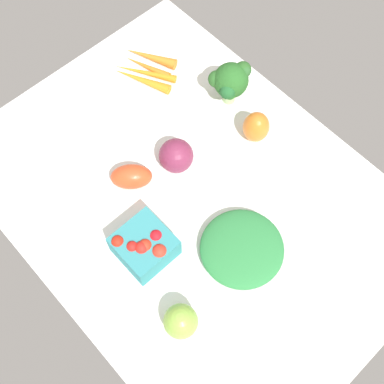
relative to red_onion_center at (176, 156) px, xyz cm
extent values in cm
cube|color=white|center=(-8.79, 3.02, -5.14)|extent=(104.00, 76.00, 2.00)
sphere|color=#802B4B|center=(0.00, 0.00, 0.00)|extent=(8.29, 8.29, 8.29)
sphere|color=#8EBE46|center=(-29.31, 25.15, -0.54)|extent=(7.21, 7.21, 7.21)
ellipsoid|color=orange|center=(-7.28, -19.61, 0.18)|extent=(8.10, 8.10, 8.65)
cylinder|color=#A7C889|center=(5.06, -22.84, -1.81)|extent=(3.16, 3.16, 4.67)
sphere|color=#286426|center=(5.06, -22.84, 3.83)|extent=(8.81, 8.81, 8.81)
sphere|color=#256B23|center=(2.73, -20.19, 3.18)|extent=(3.12, 3.12, 3.12)
sphere|color=#215F2C|center=(3.17, -19.86, 3.98)|extent=(4.03, 4.03, 4.03)
sphere|color=#2C6227|center=(7.77, -20.59, 3.72)|extent=(4.30, 4.30, 4.30)
sphere|color=#2A5D25|center=(4.54, -26.32, 5.34)|extent=(4.25, 4.25, 4.25)
sphere|color=#2E612D|center=(3.92, -26.17, 5.66)|extent=(3.18, 3.18, 3.18)
cone|color=orange|center=(28.67, -16.48, -2.69)|extent=(14.28, 8.89, 2.91)
cone|color=orange|center=(27.00, -13.81, -3.10)|extent=(13.59, 6.22, 2.09)
cone|color=orange|center=(25.95, -12.14, -3.11)|extent=(15.55, 10.71, 2.08)
cone|color=orange|center=(24.52, -9.84, -2.85)|extent=(15.80, 8.71, 2.59)
ellipsoid|color=#2F8342|center=(-26.46, 4.37, -2.00)|extent=(23.20, 23.28, 4.28)
cube|color=teal|center=(-11.91, 20.00, -0.76)|extent=(11.46, 11.46, 6.77)
sphere|color=red|center=(-12.78, 17.22, 1.99)|extent=(2.89, 2.89, 2.89)
sphere|color=red|center=(-15.92, 18.96, 2.02)|extent=(3.32, 3.32, 3.32)
sphere|color=red|center=(-12.90, 20.36, 2.04)|extent=(3.08, 3.08, 3.08)
sphere|color=red|center=(-8.24, 24.09, 2.21)|extent=(2.81, 2.81, 2.81)
sphere|color=red|center=(-12.80, 21.25, 2.26)|extent=(2.98, 2.98, 2.98)
sphere|color=red|center=(-11.24, 22.55, 2.28)|extent=(2.52, 2.52, 2.52)
ellipsoid|color=#DA4C26|center=(3.45, 11.04, -1.19)|extent=(10.81, 11.30, 5.92)
camera|label=1|loc=(-46.49, 37.90, 103.07)|focal=47.13mm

